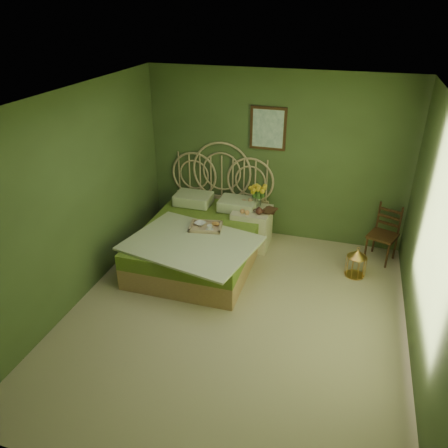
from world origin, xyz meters
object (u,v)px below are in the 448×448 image
(birdcage, at_px, (356,263))
(chair, at_px, (383,230))
(bed, at_px, (202,238))
(nightstand, at_px, (252,223))

(birdcage, bearing_deg, chair, 61.42)
(bed, bearing_deg, birdcage, 4.02)
(bed, xyz_separation_m, birdcage, (2.21, 0.16, -0.12))
(chair, bearing_deg, birdcage, -97.04)
(birdcage, bearing_deg, bed, -175.98)
(bed, distance_m, chair, 2.66)
(chair, height_order, birdcage, chair)
(nightstand, xyz_separation_m, chair, (1.92, 0.18, 0.10))
(bed, height_order, nightstand, bed)
(chair, xyz_separation_m, birdcage, (-0.33, -0.61, -0.27))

